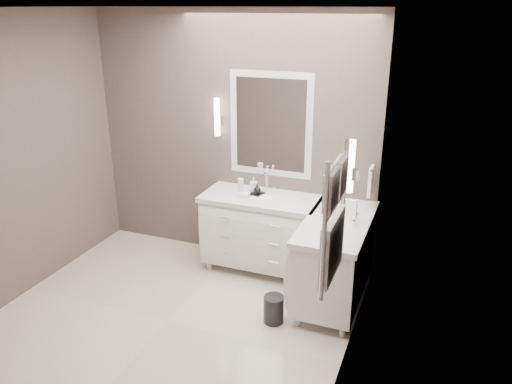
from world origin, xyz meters
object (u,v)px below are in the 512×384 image
at_px(vanity_back, 261,228).
at_px(waste_bin, 274,309).
at_px(towel_ladder, 333,225).
at_px(vanity_right, 335,256).

height_order(vanity_back, waste_bin, vanity_back).
bearing_deg(towel_ladder, waste_bin, 131.05).
bearing_deg(vanity_back, towel_ladder, -55.90).
xyz_separation_m(vanity_back, towel_ladder, (1.10, -1.63, 0.91)).
bearing_deg(vanity_back, vanity_right, -20.38).
distance_m(vanity_back, towel_ladder, 2.16).
xyz_separation_m(vanity_back, waste_bin, (0.45, -0.88, -0.36)).
bearing_deg(vanity_right, waste_bin, -127.54).
relative_size(vanity_back, waste_bin, 4.77).
distance_m(vanity_back, vanity_right, 0.93).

